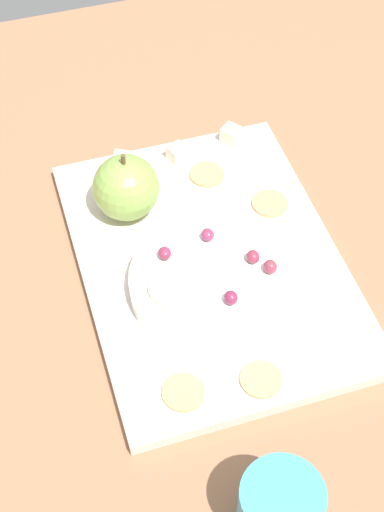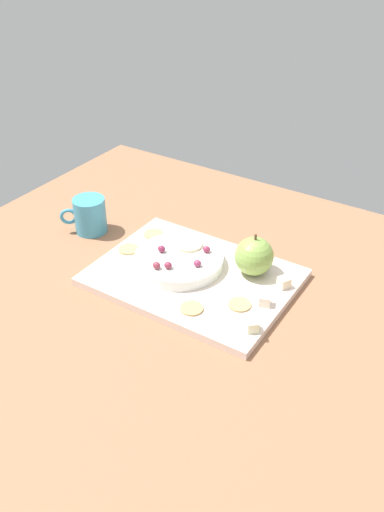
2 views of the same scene
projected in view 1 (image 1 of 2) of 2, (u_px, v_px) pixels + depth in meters
The scene contains 18 objects.
table at pixel (242, 275), 89.89cm from camera, with size 112.99×103.45×3.45cm, color #966647.
platter at pixel (210, 263), 87.83cm from camera, with size 39.60×28.97×1.60cm, color silver.
serving_dish at pixel (213, 282), 83.62cm from camera, with size 18.37×18.37×2.34cm, color white.
apple_whole at pixel (126, 188), 88.73cm from camera, with size 7.89×7.89×7.89cm, color #88AF4D.
apple_stem at pixel (123, 159), 85.18cm from camera, with size 0.50×0.50×1.20cm, color brown.
cheese_cube_0 at pixel (122, 162), 95.54cm from camera, with size 2.09×2.09×2.09cm, color #F9E8BF.
cheese_cube_1 at pixel (231, 134), 98.67cm from camera, with size 2.09×2.09×2.09cm, color #EAEBBE.
cheese_cube_2 at pixel (177, 153), 96.46cm from camera, with size 2.09×2.09×2.09cm, color #F7E5C9.
cracker_0 at pixel (270, 203), 92.24cm from camera, with size 4.35×4.35×0.40cm, color tan.
cracker_1 at pixel (261, 379), 77.17cm from camera, with size 4.35×4.35×0.40cm, color tan.
cracker_2 at pixel (207, 174), 95.34cm from camera, with size 4.35×4.35×0.40cm, color tan.
cracker_3 at pixel (183, 392), 76.25cm from camera, with size 4.35×4.35×0.40cm, color tan.
grape_0 at pixel (231, 298), 79.98cm from camera, with size 1.62×1.46×1.49cm, color maroon.
grape_1 at pixel (208, 235), 85.45cm from camera, with size 1.62×1.46×1.37cm, color #933255.
grape_2 at pixel (270, 267), 82.52cm from camera, with size 1.62×1.46×1.52cm, color #8D3544.
grape_3 at pixel (254, 256), 83.46cm from camera, with size 1.62×1.46×1.45cm, color #8E2E45.
grape_4 at pixel (165, 253), 83.80cm from camera, with size 1.62×1.46×1.35cm, color #8B2C49.
apple_slice_0 at pixel (175, 287), 81.41cm from camera, with size 5.84×5.84×0.60cm, color beige.
Camera 1 is at (-50.12, 21.87, 73.35)cm, focal length 53.56 mm.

